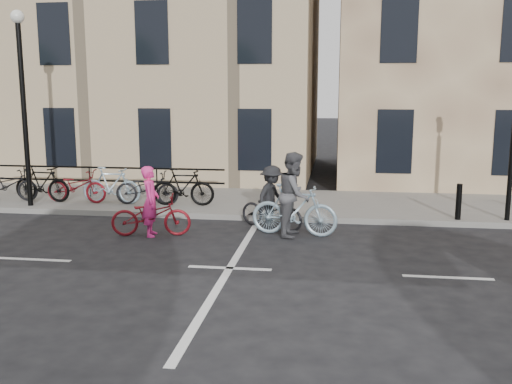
# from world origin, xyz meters

# --- Properties ---
(ground) EXTENTS (120.00, 120.00, 0.00)m
(ground) POSITION_xyz_m (0.00, 0.00, 0.00)
(ground) COLOR black
(ground) RESTS_ON ground
(sidewalk) EXTENTS (46.00, 4.00, 0.15)m
(sidewalk) POSITION_xyz_m (-4.00, 6.00, 0.07)
(sidewalk) COLOR slate
(sidewalk) RESTS_ON ground
(building_west) EXTENTS (20.00, 10.00, 10.00)m
(building_west) POSITION_xyz_m (-9.00, 13.00, 5.15)
(building_west) COLOR tan
(building_west) RESTS_ON sidewalk
(lamp_post) EXTENTS (0.36, 0.36, 5.28)m
(lamp_post) POSITION_xyz_m (-6.50, 4.40, 3.49)
(lamp_post) COLOR black
(lamp_post) RESTS_ON sidewalk
(bollard_east) EXTENTS (0.14, 0.14, 0.90)m
(bollard_east) POSITION_xyz_m (5.00, 4.25, 0.60)
(bollard_east) COLOR black
(bollard_east) RESTS_ON sidewalk
(parked_bikes) EXTENTS (7.25, 1.23, 1.05)m
(parked_bikes) POSITION_xyz_m (-4.92, 5.04, 0.65)
(parked_bikes) COLOR black
(parked_bikes) RESTS_ON sidewalk
(cyclist_pink) EXTENTS (1.92, 0.98, 1.63)m
(cyclist_pink) POSITION_xyz_m (-2.26, 2.18, 0.57)
(cyclist_pink) COLOR maroon
(cyclist_pink) RESTS_ON ground
(cyclist_grey) EXTENTS (2.07, 1.04, 1.95)m
(cyclist_grey) POSITION_xyz_m (1.02, 2.66, 0.79)
(cyclist_grey) COLOR #94B0C2
(cyclist_grey) RESTS_ON ground
(cyclist_dark) EXTENTS (1.82, 1.33, 1.55)m
(cyclist_dark) POSITION_xyz_m (0.43, 3.27, 0.61)
(cyclist_dark) COLOR black
(cyclist_dark) RESTS_ON ground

